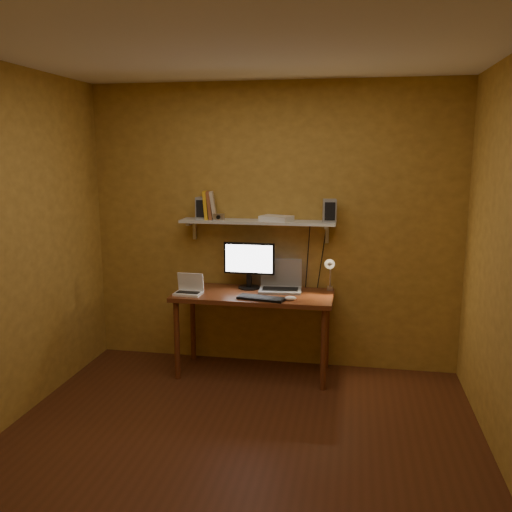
% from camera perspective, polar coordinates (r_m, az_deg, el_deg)
% --- Properties ---
extents(room, '(3.44, 3.24, 2.64)m').
position_cam_1_polar(room, '(3.43, -2.30, -0.49)').
color(room, '#4F2514').
rests_on(room, ground).
extents(desk, '(1.40, 0.60, 0.75)m').
position_cam_1_polar(desk, '(4.82, -0.26, -4.91)').
color(desk, maroon).
rests_on(desk, ground).
extents(wall_shelf, '(1.40, 0.25, 0.21)m').
position_cam_1_polar(wall_shelf, '(4.87, 0.16, 3.58)').
color(wall_shelf, silver).
rests_on(wall_shelf, room).
extents(monitor, '(0.47, 0.20, 0.42)m').
position_cam_1_polar(monitor, '(4.92, -0.73, -0.73)').
color(monitor, black).
rests_on(monitor, desk).
extents(laptop, '(0.39, 0.30, 0.28)m').
position_cam_1_polar(laptop, '(4.90, 2.61, -2.74)').
color(laptop, gray).
rests_on(laptop, desk).
extents(netbook, '(0.24, 0.18, 0.18)m').
position_cam_1_polar(netbook, '(4.80, -7.03, -3.38)').
color(netbook, white).
rests_on(netbook, desk).
extents(keyboard, '(0.42, 0.21, 0.02)m').
position_cam_1_polar(keyboard, '(4.60, 0.56, -4.46)').
color(keyboard, black).
rests_on(keyboard, desk).
extents(mouse, '(0.11, 0.08, 0.04)m').
position_cam_1_polar(mouse, '(4.58, 3.66, -4.45)').
color(mouse, white).
rests_on(mouse, desk).
extents(desk_lamp, '(0.09, 0.23, 0.38)m').
position_cam_1_polar(desk_lamp, '(4.80, 7.78, -1.47)').
color(desk_lamp, silver).
rests_on(desk_lamp, desk).
extents(speaker_left, '(0.12, 0.12, 0.20)m').
position_cam_1_polar(speaker_left, '(4.98, -5.61, 5.04)').
color(speaker_left, gray).
rests_on(speaker_left, wall_shelf).
extents(speaker_right, '(0.13, 0.13, 0.20)m').
position_cam_1_polar(speaker_right, '(4.78, 7.74, 4.75)').
color(speaker_right, gray).
rests_on(speaker_right, wall_shelf).
extents(books, '(0.16, 0.18, 0.25)m').
position_cam_1_polar(books, '(4.97, -4.94, 5.33)').
color(books, yellow).
rests_on(books, wall_shelf).
extents(shelf_camera, '(0.10, 0.05, 0.06)m').
position_cam_1_polar(shelf_camera, '(4.88, -3.95, 4.12)').
color(shelf_camera, silver).
rests_on(shelf_camera, wall_shelf).
extents(router, '(0.32, 0.26, 0.05)m').
position_cam_1_polar(router, '(4.85, 2.15, 4.00)').
color(router, white).
rests_on(router, wall_shelf).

